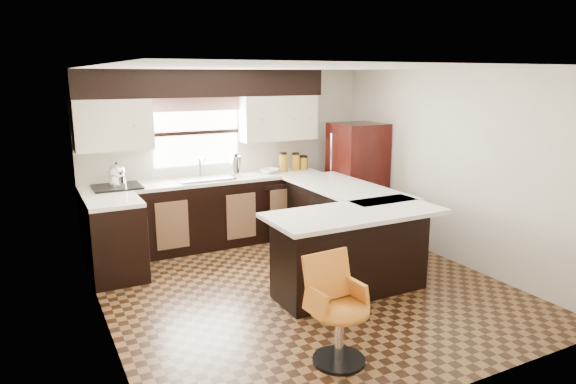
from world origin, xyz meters
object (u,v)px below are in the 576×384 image
refrigerator (357,179)px  bar_chair (340,312)px  peninsula_long (342,224)px  peninsula_return (351,253)px

refrigerator → bar_chair: bearing=-126.9°
bar_chair → refrigerator: bearing=49.2°
peninsula_long → bar_chair: 2.52m
peninsula_return → bar_chair: bar_chair is taller
peninsula_long → refrigerator: refrigerator is taller
peninsula_return → bar_chair: (-0.87, -1.12, 0.00)m
peninsula_return → bar_chair: bearing=-127.8°
peninsula_return → bar_chair: size_ratio=1.83×
refrigerator → peninsula_return: bearing=-126.3°
refrigerator → peninsula_long: bearing=-133.7°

